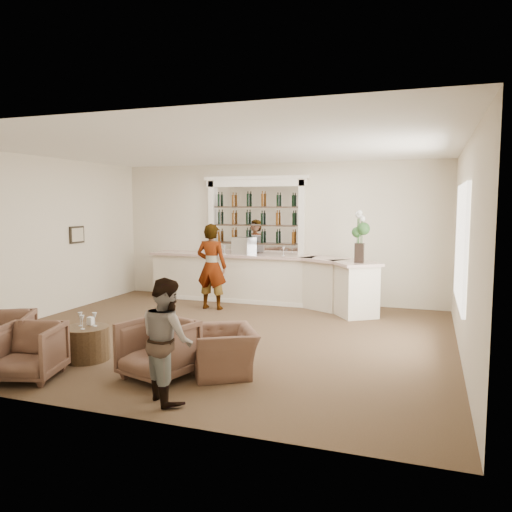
% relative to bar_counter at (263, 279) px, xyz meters
% --- Properties ---
extents(ground, '(8.00, 8.00, 0.00)m').
position_rel_bar_counter_xyz_m(ground, '(0.16, -3.00, -0.57)').
color(ground, brown).
rests_on(ground, ground).
extents(room_shell, '(8.04, 7.02, 3.32)m').
position_rel_bar_counter_xyz_m(room_shell, '(0.33, -2.29, 1.77)').
color(room_shell, beige).
rests_on(room_shell, ground).
extents(bar_counter, '(5.72, 1.80, 1.14)m').
position_rel_bar_counter_xyz_m(bar_counter, '(0.00, 0.00, 0.00)').
color(bar_counter, white).
rests_on(bar_counter, ground).
extents(back_bar_alcove, '(2.64, 0.25, 3.00)m').
position_rel_bar_counter_xyz_m(back_bar_alcove, '(-0.34, 0.41, 1.46)').
color(back_bar_alcove, white).
rests_on(back_bar_alcove, ground).
extents(cocktail_table, '(0.68, 0.68, 0.50)m').
position_rel_bar_counter_xyz_m(cocktail_table, '(-1.17, -4.93, -0.32)').
color(cocktail_table, '#503922').
rests_on(cocktail_table, ground).
extents(sommelier, '(0.70, 0.46, 1.91)m').
position_rel_bar_counter_xyz_m(sommelier, '(-0.89, -0.96, 0.38)').
color(sommelier, gray).
rests_on(sommelier, ground).
extents(guest, '(0.91, 0.89, 1.48)m').
position_rel_bar_counter_xyz_m(guest, '(0.75, -5.89, 0.16)').
color(guest, gray).
rests_on(guest, ground).
extents(armchair_left, '(1.15, 1.15, 0.78)m').
position_rel_bar_counter_xyz_m(armchair_left, '(-2.15, -5.57, -0.18)').
color(armchair_left, brown).
rests_on(armchair_left, ground).
extents(armchair_center, '(0.98, 1.00, 0.74)m').
position_rel_bar_counter_xyz_m(armchair_center, '(-1.36, -5.88, -0.20)').
color(armchair_center, brown).
rests_on(armchair_center, ground).
extents(armchair_right, '(1.05, 1.07, 0.79)m').
position_rel_bar_counter_xyz_m(armchair_right, '(0.25, -5.26, -0.18)').
color(armchair_right, brown).
rests_on(armchair_right, ground).
extents(armchair_far, '(1.22, 1.26, 0.62)m').
position_rel_bar_counter_xyz_m(armchair_far, '(1.02, -4.79, -0.26)').
color(armchair_far, brown).
rests_on(armchair_far, ground).
extents(espresso_machine, '(0.55, 0.50, 0.41)m').
position_rel_bar_counter_xyz_m(espresso_machine, '(-0.51, 0.08, 0.77)').
color(espresso_machine, silver).
rests_on(espresso_machine, bar_counter).
extents(flower_vase, '(0.28, 0.28, 1.06)m').
position_rel_bar_counter_xyz_m(flower_vase, '(2.31, -0.72, 1.16)').
color(flower_vase, black).
rests_on(flower_vase, bar_counter).
extents(wine_glass_bar_left, '(0.07, 0.07, 0.21)m').
position_rel_bar_counter_xyz_m(wine_glass_bar_left, '(-1.00, 0.04, 0.67)').
color(wine_glass_bar_left, white).
rests_on(wine_glass_bar_left, bar_counter).
extents(wine_glass_bar_right, '(0.07, 0.07, 0.21)m').
position_rel_bar_counter_xyz_m(wine_glass_bar_right, '(0.47, 0.09, 0.67)').
color(wine_glass_bar_right, white).
rests_on(wine_glass_bar_right, bar_counter).
extents(wine_glass_tbl_a, '(0.07, 0.07, 0.21)m').
position_rel_bar_counter_xyz_m(wine_glass_tbl_a, '(-1.29, -4.90, 0.03)').
color(wine_glass_tbl_a, white).
rests_on(wine_glass_tbl_a, cocktail_table).
extents(wine_glass_tbl_b, '(0.07, 0.07, 0.21)m').
position_rel_bar_counter_xyz_m(wine_glass_tbl_b, '(-1.07, -4.85, 0.03)').
color(wine_glass_tbl_b, white).
rests_on(wine_glass_tbl_b, cocktail_table).
extents(wine_glass_tbl_c, '(0.07, 0.07, 0.21)m').
position_rel_bar_counter_xyz_m(wine_glass_tbl_c, '(-1.13, -5.06, 0.03)').
color(wine_glass_tbl_c, white).
rests_on(wine_glass_tbl_c, cocktail_table).
extents(napkin_holder, '(0.08, 0.08, 0.12)m').
position_rel_bar_counter_xyz_m(napkin_holder, '(-1.19, -4.79, -0.01)').
color(napkin_holder, white).
rests_on(napkin_holder, cocktail_table).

